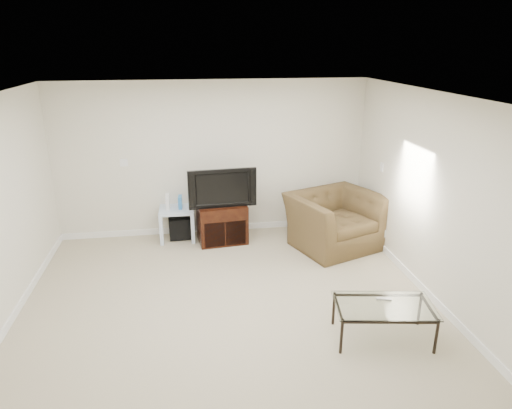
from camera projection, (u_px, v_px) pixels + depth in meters
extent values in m
plane|color=tan|center=(230.00, 311.00, 5.45)|extent=(5.00, 5.00, 0.00)
plane|color=white|center=(225.00, 98.00, 4.62)|extent=(5.00, 5.00, 0.00)
cube|color=silver|center=(213.00, 159.00, 7.36)|extent=(5.00, 0.02, 2.50)
cube|color=silver|center=(438.00, 201.00, 5.40)|extent=(0.02, 5.00, 2.50)
cube|color=white|center=(124.00, 163.00, 7.15)|extent=(0.12, 0.02, 0.12)
cube|color=white|center=(382.00, 167.00, 6.88)|extent=(0.02, 0.09, 0.13)
cube|color=white|center=(384.00, 233.00, 6.92)|extent=(0.02, 0.08, 0.12)
cube|color=black|center=(222.00, 211.00, 7.16)|extent=(0.46, 0.34, 0.06)
imported|color=black|center=(221.00, 186.00, 7.03)|extent=(0.99, 0.27, 0.61)
cube|color=black|center=(180.00, 227.00, 7.45)|extent=(0.36, 0.36, 0.34)
cube|color=white|center=(168.00, 202.00, 7.23)|extent=(0.06, 0.18, 0.24)
cube|color=#337FCC|center=(180.00, 202.00, 7.26)|extent=(0.06, 0.16, 0.21)
imported|color=#58311F|center=(335.00, 212.00, 7.03)|extent=(1.50, 1.24, 1.13)
cube|color=#B2B2B7|center=(384.00, 299.00, 4.92)|extent=(0.17, 0.09, 0.02)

